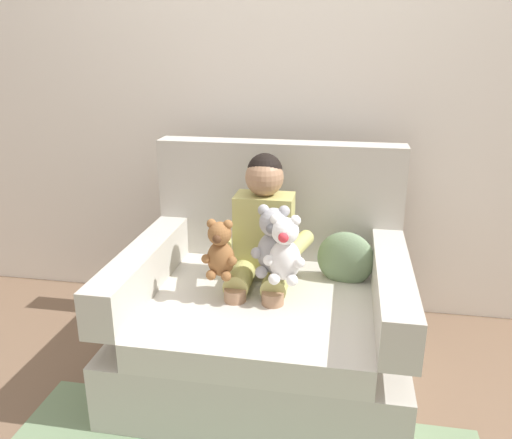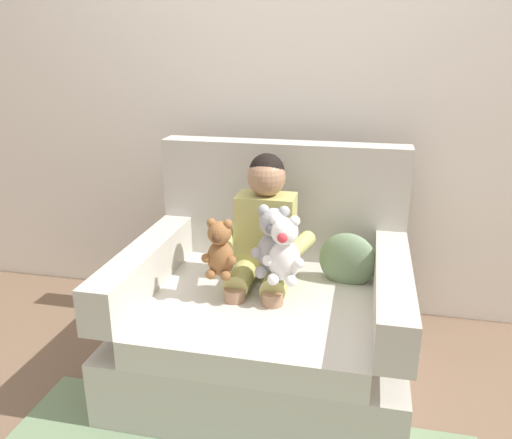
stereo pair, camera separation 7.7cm
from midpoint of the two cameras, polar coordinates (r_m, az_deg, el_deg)
The scene contains 8 objects.
ground_plane at distance 2.49m, azimuth -0.02°, elevation -16.61°, with size 8.00×8.00×0.00m, color brown.
back_wall at distance 2.80m, azimuth 2.93°, elevation 15.91°, with size 6.00×0.10×2.60m, color silver.
armchair at distance 2.37m, azimuth 0.22°, elevation -9.94°, with size 1.20×1.02×1.00m.
seated_child at distance 2.27m, azimuth -0.33°, elevation -2.17°, with size 0.45×0.39×0.82m.
plush_grey at distance 2.12m, azimuth 0.91°, elevation -2.60°, with size 0.18×0.15×0.30m.
plush_brown at distance 2.12m, azimuth -5.03°, elevation -3.45°, with size 0.15×0.12×0.25m.
plush_white at distance 2.07m, azimuth 2.15°, elevation -3.47°, with size 0.17×0.14×0.28m.
throw_pillow at distance 2.38m, azimuth 8.98°, elevation -4.36°, with size 0.26×0.12×0.26m, color slate.
Camera 1 is at (0.32, -2.00, 1.44)m, focal length 36.10 mm.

